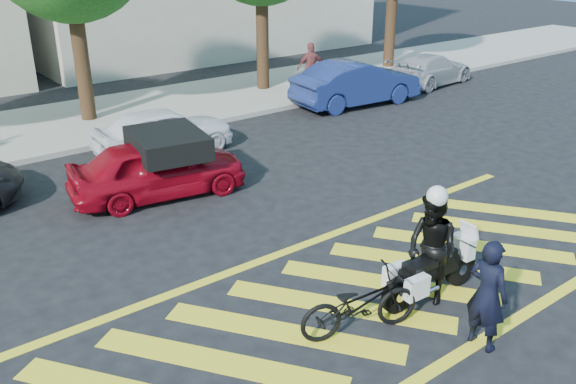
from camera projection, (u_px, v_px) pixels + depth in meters
ground at (367, 293)px, 9.85m from camera, size 90.00×90.00×0.00m
sidewalk at (90, 121)px, 18.55m from camera, size 60.00×5.00×0.15m
crosswalk at (365, 294)px, 9.82m from camera, size 12.33×4.00×0.01m
officer_bike at (487, 295)px, 8.30m from camera, size 0.42×0.62×1.66m
bicycle at (360, 304)px, 8.71m from camera, size 1.93×1.15×0.96m
police_motorcycle at (430, 272)px, 9.54m from camera, size 2.00×0.65×0.88m
officer_moto at (432, 249)px, 9.36m from camera, size 0.72×0.90×1.79m
red_convertible at (158, 168)px, 13.25m from camera, size 4.00×2.12×1.30m
parked_mid_right at (164, 130)px, 15.85m from camera, size 3.71×1.68×1.23m
parked_right at (356, 83)px, 20.28m from camera, size 4.60×1.96×1.47m
parked_far_right at (430, 69)px, 23.04m from camera, size 4.18×2.13×1.16m
pedestrian_right at (311, 68)px, 21.18m from camera, size 1.10×0.77×1.74m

